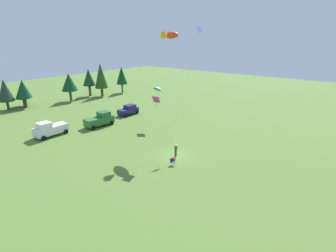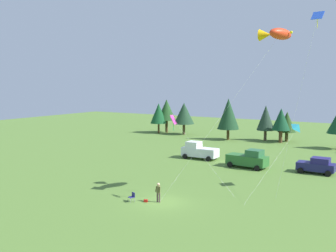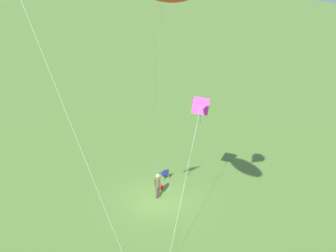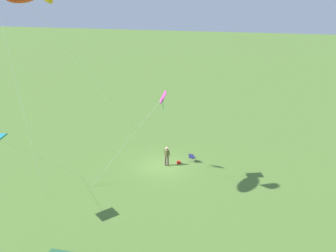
# 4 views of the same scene
# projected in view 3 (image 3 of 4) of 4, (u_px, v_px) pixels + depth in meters

# --- Properties ---
(ground_plane) EXTENTS (160.00, 160.00, 0.00)m
(ground_plane) POSITION_uv_depth(u_px,v_px,m) (158.00, 200.00, 30.11)
(ground_plane) COLOR #527630
(person_kite_flyer) EXTENTS (0.57, 0.35, 1.74)m
(person_kite_flyer) POSITION_uv_depth(u_px,v_px,m) (158.00, 184.00, 29.94)
(person_kite_flyer) COLOR #54363E
(person_kite_flyer) RESTS_ON ground
(folding_chair) EXTENTS (0.62, 0.62, 0.82)m
(folding_chair) POSITION_uv_depth(u_px,v_px,m) (165.00, 173.00, 32.25)
(folding_chair) COLOR navy
(folding_chair) RESTS_ON ground
(backpack_on_grass) EXTENTS (0.38, 0.32, 0.22)m
(backpack_on_grass) POSITION_uv_depth(u_px,v_px,m) (161.00, 187.00, 31.32)
(backpack_on_grass) COLOR red
(backpack_on_grass) RESTS_ON ground
(kite_diamond_rainbow) EXTENTS (5.84, 2.43, 7.53)m
(kite_diamond_rainbow) POSITION_uv_depth(u_px,v_px,m) (200.00, 110.00, 25.87)
(kite_diamond_rainbow) COLOR #DA359D
(kite_diamond_rainbow) RESTS_ON ground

